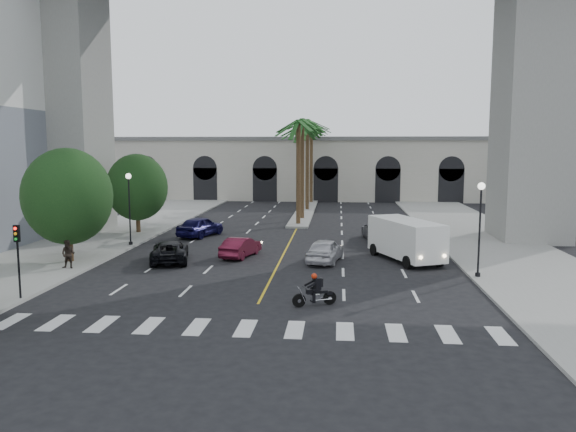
# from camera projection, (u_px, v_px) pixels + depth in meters

# --- Properties ---
(ground) EXTENTS (140.00, 140.00, 0.00)m
(ground) POSITION_uv_depth(u_px,v_px,m) (251.00, 317.00, 24.13)
(ground) COLOR black
(ground) RESTS_ON ground
(sidewalk_left) EXTENTS (8.00, 100.00, 0.15)m
(sidewalk_left) POSITION_uv_depth(u_px,v_px,m) (77.00, 247.00, 40.28)
(sidewalk_left) COLOR gray
(sidewalk_left) RESTS_ON ground
(sidewalk_right) EXTENTS (8.00, 100.00, 0.15)m
(sidewalk_right) POSITION_uv_depth(u_px,v_px,m) (507.00, 255.00, 37.60)
(sidewalk_right) COLOR gray
(sidewalk_right) RESTS_ON ground
(median) EXTENTS (2.00, 24.00, 0.20)m
(median) POSITION_uv_depth(u_px,v_px,m) (305.00, 212.00, 61.67)
(median) COLOR gray
(median) RESTS_ON ground
(pier_building) EXTENTS (71.00, 10.50, 8.50)m
(pier_building) POSITION_uv_depth(u_px,v_px,m) (312.00, 168.00, 77.95)
(pier_building) COLOR beige
(pier_building) RESTS_ON ground
(bridge) EXTENTS (75.00, 13.00, 26.00)m
(bridge) POSITION_uv_depth(u_px,v_px,m) (337.00, 0.00, 43.25)
(bridge) COLOR gray
(bridge) RESTS_ON ground
(palm_a) EXTENTS (3.20, 3.20, 10.30)m
(palm_a) POSITION_uv_depth(u_px,v_px,m) (298.00, 126.00, 50.66)
(palm_a) COLOR #47331E
(palm_a) RESTS_ON ground
(palm_b) EXTENTS (3.20, 3.20, 10.60)m
(palm_b) POSITION_uv_depth(u_px,v_px,m) (302.00, 125.00, 54.57)
(palm_b) COLOR #47331E
(palm_b) RESTS_ON ground
(palm_c) EXTENTS (3.20, 3.20, 10.10)m
(palm_c) POSITION_uv_depth(u_px,v_px,m) (302.00, 130.00, 58.61)
(palm_c) COLOR #47331E
(palm_c) RESTS_ON ground
(palm_d) EXTENTS (3.20, 3.20, 10.90)m
(palm_d) POSITION_uv_depth(u_px,v_px,m) (307.00, 125.00, 62.44)
(palm_d) COLOR #47331E
(palm_d) RESTS_ON ground
(palm_e) EXTENTS (3.20, 3.20, 10.40)m
(palm_e) POSITION_uv_depth(u_px,v_px,m) (307.00, 130.00, 66.47)
(palm_e) COLOR #47331E
(palm_e) RESTS_ON ground
(palm_f) EXTENTS (3.20, 3.20, 10.70)m
(palm_f) POSITION_uv_depth(u_px,v_px,m) (311.00, 129.00, 70.36)
(palm_f) COLOR #47331E
(palm_f) RESTS_ON ground
(street_tree_mid) EXTENTS (5.44, 5.44, 7.21)m
(street_tree_mid) POSITION_uv_depth(u_px,v_px,m) (68.00, 196.00, 34.65)
(street_tree_mid) COLOR #382616
(street_tree_mid) RESTS_ON ground
(street_tree_far) EXTENTS (5.04, 5.04, 6.68)m
(street_tree_far) POSITION_uv_depth(u_px,v_px,m) (137.00, 187.00, 46.54)
(street_tree_far) COLOR #382616
(street_tree_far) RESTS_ON ground
(lamp_post_left_far) EXTENTS (0.40, 0.40, 5.35)m
(lamp_post_left_far) POSITION_uv_depth(u_px,v_px,m) (129.00, 203.00, 40.56)
(lamp_post_left_far) COLOR black
(lamp_post_left_far) RESTS_ON ground
(lamp_post_right) EXTENTS (0.40, 0.40, 5.35)m
(lamp_post_right) POSITION_uv_depth(u_px,v_px,m) (480.00, 221.00, 30.61)
(lamp_post_right) COLOR black
(lamp_post_right) RESTS_ON ground
(traffic_signal_far) EXTENTS (0.25, 0.18, 3.65)m
(traffic_signal_far) POSITION_uv_depth(u_px,v_px,m) (18.00, 249.00, 26.31)
(traffic_signal_far) COLOR black
(traffic_signal_far) RESTS_ON ground
(motorcycle_rider) EXTENTS (2.01, 0.94, 1.54)m
(motorcycle_rider) POSITION_uv_depth(u_px,v_px,m) (316.00, 291.00, 25.75)
(motorcycle_rider) COLOR black
(motorcycle_rider) RESTS_ON ground
(car_a) EXTENTS (2.59, 4.68, 1.51)m
(car_a) POSITION_uv_depth(u_px,v_px,m) (325.00, 250.00, 35.51)
(car_a) COLOR silver
(car_a) RESTS_ON ground
(car_b) EXTENTS (2.32, 4.23, 1.32)m
(car_b) POSITION_uv_depth(u_px,v_px,m) (241.00, 247.00, 37.14)
(car_b) COLOR #561124
(car_b) RESTS_ON ground
(car_c) EXTENTS (3.34, 5.23, 1.34)m
(car_c) POSITION_uv_depth(u_px,v_px,m) (170.00, 251.00, 35.57)
(car_c) COLOR black
(car_c) RESTS_ON ground
(car_d) EXTENTS (2.88, 5.79, 1.62)m
(car_d) POSITION_uv_depth(u_px,v_px,m) (380.00, 230.00, 43.42)
(car_d) COLOR slate
(car_d) RESTS_ON ground
(car_e) EXTENTS (3.35, 5.20, 1.65)m
(car_e) POSITION_uv_depth(u_px,v_px,m) (200.00, 226.00, 45.52)
(car_e) COLOR #0F0D3F
(car_e) RESTS_ON ground
(cargo_van) EXTENTS (4.56, 6.58, 2.63)m
(cargo_van) POSITION_uv_depth(u_px,v_px,m) (406.00, 238.00, 35.72)
(cargo_van) COLOR white
(cargo_van) RESTS_ON ground
(pedestrian_b) EXTENTS (0.83, 0.66, 1.69)m
(pedestrian_b) POSITION_uv_depth(u_px,v_px,m) (68.00, 254.00, 32.93)
(pedestrian_b) COLOR black
(pedestrian_b) RESTS_ON sidewalk_left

